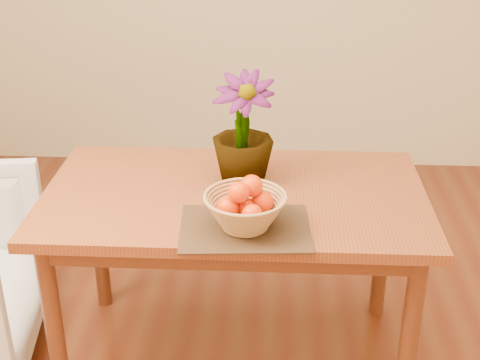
{
  "coord_description": "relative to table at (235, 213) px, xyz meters",
  "views": [
    {
      "loc": [
        0.14,
        -1.88,
        1.85
      ],
      "look_at": [
        0.03,
        0.11,
        0.89
      ],
      "focal_mm": 50.0,
      "sensor_mm": 36.0,
      "label": 1
    }
  ],
  "objects": [
    {
      "name": "potted_plant",
      "position": [
        0.02,
        0.11,
        0.29
      ],
      "size": [
        0.24,
        0.24,
        0.41
      ],
      "primitive_type": "imported",
      "rotation": [
        0.0,
        0.0,
        -0.04
      ],
      "color": "#184F16",
      "rests_on": "table"
    },
    {
      "name": "table",
      "position": [
        0.0,
        0.0,
        0.0
      ],
      "size": [
        1.4,
        0.8,
        0.75
      ],
      "color": "brown",
      "rests_on": "floor"
    },
    {
      "name": "orange_pile",
      "position": [
        0.05,
        -0.27,
        0.19
      ],
      "size": [
        0.18,
        0.18,
        0.13
      ],
      "rotation": [
        0.0,
        0.0,
        -0.19
      ],
      "color": "#E03703",
      "rests_on": "wicker_basket"
    },
    {
      "name": "wicker_basket",
      "position": [
        0.05,
        -0.27,
        0.15
      ],
      "size": [
        0.27,
        0.27,
        0.11
      ],
      "color": "#AF8249",
      "rests_on": "placemat"
    },
    {
      "name": "placemat",
      "position": [
        0.05,
        -0.27,
        0.09
      ],
      "size": [
        0.45,
        0.35,
        0.01
      ],
      "primitive_type": "cube",
      "rotation": [
        0.0,
        0.0,
        0.07
      ],
      "color": "#392615",
      "rests_on": "table"
    }
  ]
}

